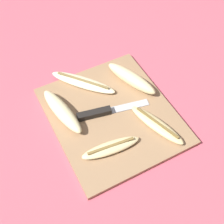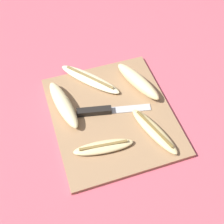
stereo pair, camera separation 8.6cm
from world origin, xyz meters
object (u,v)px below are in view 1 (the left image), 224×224
Objects in this scene: banana_mellow_near at (111,148)px; banana_ripe_center at (131,78)px; knife at (100,112)px; banana_soft_right at (62,111)px; banana_spotted_left at (157,125)px; banana_pale_long at (83,82)px.

banana_ripe_center is (-0.17, 0.16, 0.01)m from banana_mellow_near.
knife is 1.31× the size of banana_mellow_near.
banana_soft_right is at bearing -157.23° from banana_mellow_near.
banana_ripe_center is at bearing 93.76° from banana_soft_right.
knife is at bearing -65.27° from banana_ripe_center.
banana_mellow_near is at bearing -1.75° from knife.
banana_soft_right is at bearing -126.68° from banana_spotted_left.
banana_soft_right is (-0.16, -0.21, 0.01)m from banana_spotted_left.
banana_soft_right is (0.08, -0.10, 0.01)m from banana_pale_long.
knife is 1.17× the size of banana_spotted_left.
banana_ripe_center is 0.23m from banana_soft_right.
banana_spotted_left is (0.23, 0.11, 0.00)m from banana_pale_long.
banana_spotted_left is 0.17m from banana_ripe_center.
banana_pale_long is 1.03× the size of banana_ripe_center.
banana_spotted_left is 0.97× the size of banana_soft_right.
banana_pale_long is 0.14m from banana_ripe_center.
banana_mellow_near is 0.24m from banana_ripe_center.
knife is 1.16× the size of banana_ripe_center.
banana_pale_long is 1.04× the size of banana_spotted_left.
banana_ripe_center is (-0.06, 0.13, 0.01)m from knife.
banana_ripe_center is (0.06, 0.13, 0.01)m from banana_pale_long.
knife is 0.12m from banana_pale_long.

